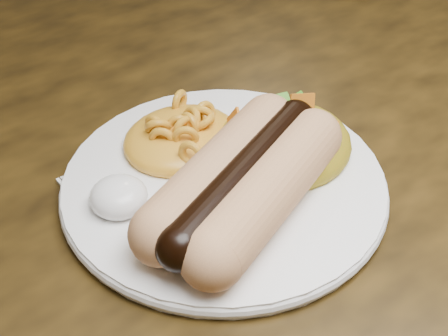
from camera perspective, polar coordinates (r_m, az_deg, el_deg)
table at (r=0.69m, az=-2.25°, el=1.99°), size 1.60×0.90×0.75m
plate at (r=0.49m, az=0.00°, el=-1.43°), size 0.26×0.26×0.01m
hotdog at (r=0.45m, az=1.63°, el=-1.05°), size 0.15×0.12×0.04m
mac_and_cheese at (r=0.51m, az=-3.58°, el=3.57°), size 0.11×0.11×0.03m
sour_cream at (r=0.46m, az=-8.80°, el=-2.01°), size 0.04×0.04×0.02m
taco_salad at (r=0.50m, az=5.03°, el=2.99°), size 0.10×0.10×0.05m
fork at (r=0.46m, az=-8.63°, el=-6.07°), size 0.05×0.15×0.00m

